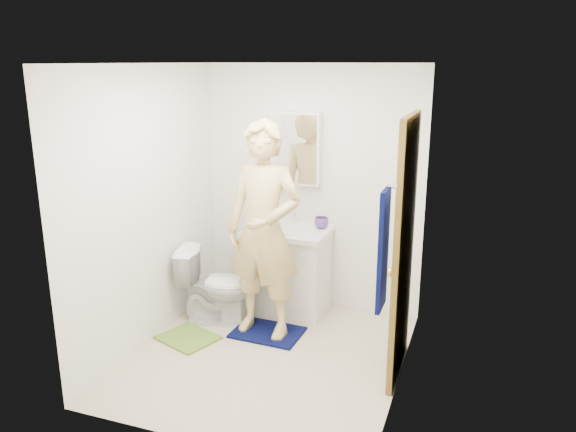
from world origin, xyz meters
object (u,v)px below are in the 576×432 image
(soap_dispenser, at_px, (267,219))
(toothbrush_cup, at_px, (321,223))
(vanity_cabinet, at_px, (288,272))
(toilet, at_px, (217,285))
(medicine_cabinet, at_px, (296,148))
(man, at_px, (264,231))
(towel, at_px, (383,250))

(soap_dispenser, height_order, toothbrush_cup, soap_dispenser)
(vanity_cabinet, relative_size, soap_dispenser, 4.44)
(vanity_cabinet, distance_m, toilet, 0.72)
(medicine_cabinet, height_order, soap_dispenser, medicine_cabinet)
(soap_dispenser, relative_size, toothbrush_cup, 1.31)
(vanity_cabinet, relative_size, toothbrush_cup, 5.84)
(medicine_cabinet, bearing_deg, man, -91.96)
(soap_dispenser, bearing_deg, vanity_cabinet, 14.36)
(toilet, distance_m, toothbrush_cup, 1.16)
(vanity_cabinet, height_order, medicine_cabinet, medicine_cabinet)
(vanity_cabinet, height_order, toothbrush_cup, toothbrush_cup)
(man, bearing_deg, vanity_cabinet, 92.58)
(medicine_cabinet, height_order, towel, medicine_cabinet)
(towel, distance_m, soap_dispenser, 2.01)
(towel, height_order, man, man)
(medicine_cabinet, bearing_deg, toilet, -129.01)
(towel, relative_size, soap_dispenser, 4.44)
(towel, relative_size, toothbrush_cup, 5.84)
(toilet, relative_size, man, 0.38)
(toilet, distance_m, man, 0.82)
(toilet, bearing_deg, toothbrush_cup, -67.93)
(medicine_cabinet, relative_size, towel, 0.87)
(medicine_cabinet, relative_size, toothbrush_cup, 5.11)
(vanity_cabinet, bearing_deg, medicine_cabinet, 90.00)
(toothbrush_cup, bearing_deg, man, -115.42)
(vanity_cabinet, distance_m, towel, 2.08)
(vanity_cabinet, xyz_separation_m, soap_dispenser, (-0.20, -0.05, 0.54))
(man, bearing_deg, toothbrush_cup, 69.91)
(medicine_cabinet, xyz_separation_m, towel, (1.18, -1.71, -0.35))
(soap_dispenser, xyz_separation_m, man, (0.17, -0.50, 0.05))
(medicine_cabinet, distance_m, towel, 2.11)
(vanity_cabinet, xyz_separation_m, toothbrush_cup, (0.30, 0.13, 0.50))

